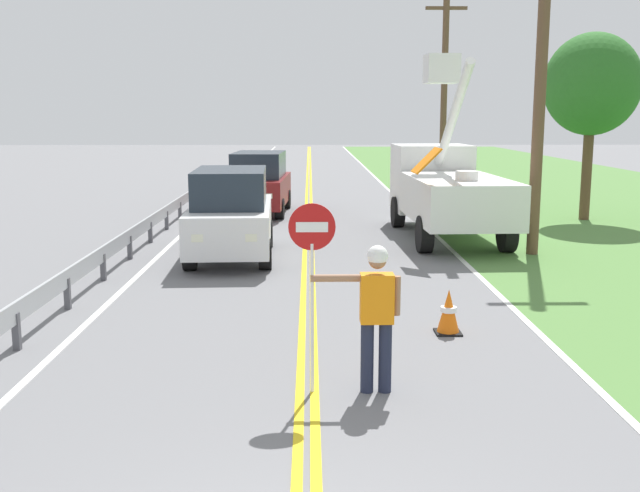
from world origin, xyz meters
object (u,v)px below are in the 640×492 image
Objects in this scene: oncoming_suv_second at (259,183)px; utility_pole_near at (540,82)px; utility_bucket_truck at (445,186)px; oncoming_suv_nearest at (231,213)px; utility_pole_mid at (444,90)px; roadside_tree_verge at (592,85)px; flagger_worker at (376,309)px; traffic_cone_lead at (448,312)px; stop_sign_paddle at (312,255)px.

oncoming_suv_second is 10.91m from utility_pole_near.
utility_bucket_truck is 1.47× the size of oncoming_suv_second.
utility_pole_mid is (7.78, 15.82, 3.37)m from oncoming_suv_nearest.
flagger_worker is at bearing -118.23° from roadside_tree_verge.
utility_pole_mid is at bearing 80.31° from traffic_cone_lead.
oncoming_suv_nearest is (-1.88, 8.75, -0.65)m from stop_sign_paddle.
flagger_worker is at bearing -81.43° from oncoming_suv_second.
oncoming_suv_second is 11.23m from roadside_tree_verge.
traffic_cone_lead is (2.12, 2.46, -1.37)m from stop_sign_paddle.
flagger_worker is at bearing 0.48° from stop_sign_paddle.
utility_bucket_truck reaches higher than oncoming_suv_nearest.
utility_pole_mid is at bearing 76.51° from stop_sign_paddle.
oncoming_suv_nearest and oncoming_suv_second have the same top height.
traffic_cone_lead is 0.12× the size of roadside_tree_verge.
traffic_cone_lead is at bearing -116.29° from utility_pole_near.
oncoming_suv_nearest is 7.49m from traffic_cone_lead.
flagger_worker is at bearing -73.13° from oncoming_suv_nearest.
oncoming_suv_nearest is 1.00× the size of oncoming_suv_second.
traffic_cone_lead is (1.35, 2.45, -0.71)m from flagger_worker.
flagger_worker is 12.27m from utility_bucket_truck.
traffic_cone_lead is (4.01, -6.29, -0.72)m from oncoming_suv_nearest.
oncoming_suv_second is at bearing 133.10° from utility_pole_near.
roadside_tree_verge is at bearing 31.90° from utility_bucket_truck.
utility_pole_near is (7.16, -7.65, 3.04)m from oncoming_suv_second.
utility_pole_mid is 12.12× the size of traffic_cone_lead.
utility_pole_near is 15.48m from utility_pole_mid.
oncoming_suv_nearest is 0.60× the size of utility_pole_near.
roadside_tree_verge is (10.76, 6.36, 3.21)m from oncoming_suv_nearest.
flagger_worker is at bearing -118.89° from traffic_cone_lead.
utility_bucket_truck is at bearing 76.02° from flagger_worker.
utility_pole_near is at bearing -120.03° from roadside_tree_verge.
flagger_worker is 9.14m from oncoming_suv_nearest.
traffic_cone_lead is (3.88, -14.30, -0.72)m from oncoming_suv_second.
utility_bucket_truck is 9.64m from traffic_cone_lead.
roadside_tree_verge is at bearing 59.56° from stop_sign_paddle.
oncoming_suv_nearest is 17.95m from utility_pole_mid.
stop_sign_paddle is at bearing -179.52° from flagger_worker.
oncoming_suv_second is at bearing -134.39° from utility_pole_mid.
utility_pole_near is 8.31m from traffic_cone_lead.
stop_sign_paddle is 0.30× the size of utility_pole_near.
oncoming_suv_nearest is 6.67× the size of traffic_cone_lead.
oncoming_suv_nearest is at bearing -90.92° from oncoming_suv_second.
utility_pole_near reaches higher than oncoming_suv_second.
utility_pole_near is 0.92× the size of utility_pole_mid.
oncoming_suv_second is (0.13, 8.01, 0.00)m from oncoming_suv_nearest.
utility_pole_mid is (5.13, 24.57, 3.38)m from flagger_worker.
oncoming_suv_nearest is at bearing -150.65° from utility_bucket_truck.
oncoming_suv_nearest is 0.79× the size of roadside_tree_verge.
utility_bucket_truck is at bearing 72.60° from stop_sign_paddle.
stop_sign_paddle is 10.86m from utility_pole_near.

